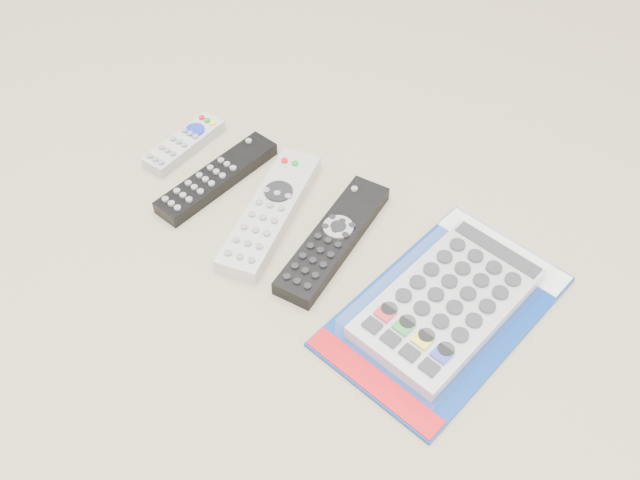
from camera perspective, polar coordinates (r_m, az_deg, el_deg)
The scene contains 5 objects.
remote_small_grey at distance 1.03m, azimuth -10.82°, elevation 7.59°, with size 0.05×0.13×0.02m.
remote_slim_black at distance 0.97m, azimuth -8.28°, elevation 4.96°, with size 0.07×0.19×0.02m.
remote_silver_dvd at distance 0.92m, azimuth -3.99°, elevation 2.26°, with size 0.10×0.23×0.03m.
remote_large_black at distance 0.88m, azimuth 1.07°, elevation 0.08°, with size 0.06×0.21×0.02m.
jumbo_remote_packaged at distance 0.83m, azimuth 10.20°, elevation -4.85°, with size 0.22×0.31×0.04m.
Camera 1 is at (0.35, -0.48, 0.67)m, focal length 40.00 mm.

